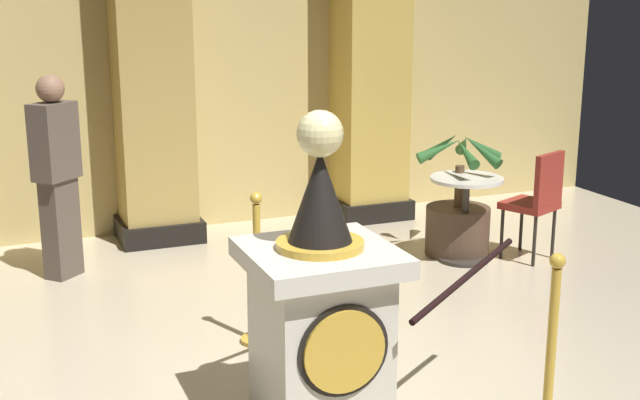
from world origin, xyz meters
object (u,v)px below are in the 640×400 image
at_px(potted_palm_right, 458,218).
at_px(cafe_chair_red, 538,196).
at_px(pedestal_clock, 320,313).
at_px(stanchion_far, 258,291).
at_px(stanchion_near, 549,379).
at_px(cafe_table, 465,208).
at_px(bystander_guest, 57,172).

distance_m(potted_palm_right, cafe_chair_red, 0.71).
xyz_separation_m(potted_palm_right, cafe_chair_red, (0.53, -0.41, 0.24)).
height_order(pedestal_clock, stanchion_far, pedestal_clock).
height_order(pedestal_clock, cafe_chair_red, pedestal_clock).
bearing_deg(cafe_chair_red, stanchion_near, -125.06).
relative_size(pedestal_clock, cafe_table, 2.31).
xyz_separation_m(stanchion_far, cafe_table, (2.20, 0.99, 0.12)).
height_order(stanchion_near, bystander_guest, bystander_guest).
bearing_deg(pedestal_clock, stanchion_near, -31.12).
bearing_deg(cafe_table, stanchion_far, -155.77).
xyz_separation_m(pedestal_clock, stanchion_far, (0.03, 1.18, -0.29)).
height_order(pedestal_clock, bystander_guest, pedestal_clock).
bearing_deg(stanchion_near, stanchion_far, 118.60).
bearing_deg(stanchion_far, potted_palm_right, 27.65).
bearing_deg(stanchion_far, pedestal_clock, -91.69).
distance_m(potted_palm_right, cafe_table, 0.24).
relative_size(stanchion_near, bystander_guest, 0.63).
distance_m(bystander_guest, cafe_table, 3.41).
distance_m(pedestal_clock, potted_palm_right, 3.29).
bearing_deg(cafe_chair_red, potted_palm_right, 142.82).
height_order(pedestal_clock, potted_palm_right, pedestal_clock).
relative_size(pedestal_clock, cafe_chair_red, 1.79).
distance_m(stanchion_far, cafe_table, 2.41).
xyz_separation_m(pedestal_clock, potted_palm_right, (2.28, 2.36, -0.32)).
height_order(stanchion_near, cafe_table, stanchion_near).
relative_size(potted_palm_right, bystander_guest, 0.68).
bearing_deg(pedestal_clock, cafe_table, 44.21).
bearing_deg(stanchion_far, stanchion_near, -61.40).
bearing_deg(cafe_chair_red, cafe_table, 159.31).
height_order(potted_palm_right, cafe_chair_red, potted_palm_right).
distance_m(pedestal_clock, cafe_table, 3.12).
bearing_deg(bystander_guest, cafe_table, -15.16).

